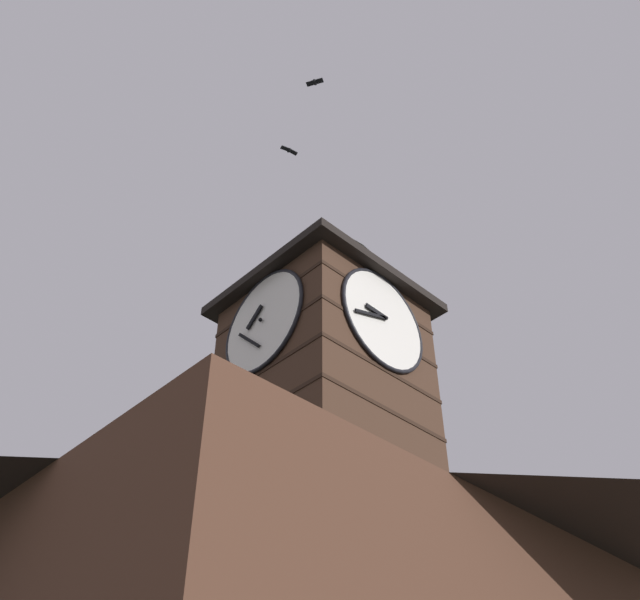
{
  "coord_description": "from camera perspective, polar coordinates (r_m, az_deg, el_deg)",
  "views": [
    {
      "loc": [
        9.63,
        9.64,
        1.21
      ],
      "look_at": [
        -0.75,
        -1.19,
        13.66
      ],
      "focal_mm": 41.25,
      "sensor_mm": 36.0,
      "label": 1
    }
  ],
  "objects": [
    {
      "name": "clock_tower",
      "position": [
        18.71,
        0.33,
        -5.57
      ],
      "size": [
        4.74,
        4.74,
        8.56
      ],
      "color": "#422B1E",
      "rests_on": "building_main"
    },
    {
      "name": "flying_bird_high",
      "position": [
        22.69,
        -0.41,
        16.54
      ],
      "size": [
        0.37,
        0.52,
        0.12
      ],
      "color": "black"
    },
    {
      "name": "flying_bird_low",
      "position": [
        23.74,
        -2.42,
        11.53
      ],
      "size": [
        0.59,
        0.26,
        0.11
      ],
      "color": "black"
    }
  ]
}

